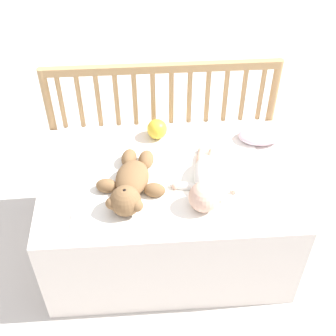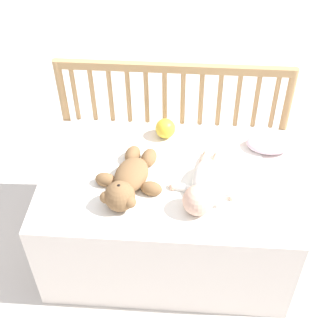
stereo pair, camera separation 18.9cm
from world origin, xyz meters
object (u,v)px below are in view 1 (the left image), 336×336
(teddy_bear, at_px, (130,184))
(small_pillow, at_px, (260,135))
(toy_ball, at_px, (157,129))
(baby, at_px, (205,182))

(teddy_bear, distance_m, small_pillow, 0.65)
(toy_ball, bearing_deg, baby, -64.15)
(baby, xyz_separation_m, toy_ball, (-0.17, 0.35, -0.00))
(small_pillow, height_order, toy_ball, toy_ball)
(teddy_bear, distance_m, toy_ball, 0.36)
(baby, bearing_deg, toy_ball, 115.85)
(baby, bearing_deg, small_pillow, 45.77)
(baby, xyz_separation_m, small_pillow, (0.29, 0.30, -0.02))
(baby, relative_size, toy_ball, 4.30)
(teddy_bear, relative_size, small_pillow, 1.93)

